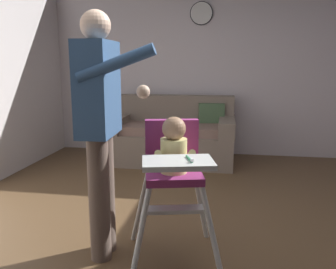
# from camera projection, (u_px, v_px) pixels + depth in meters

# --- Properties ---
(ground) EXTENTS (6.09, 7.24, 0.10)m
(ground) POSITION_uv_depth(u_px,v_px,m) (186.00, 256.00, 2.57)
(ground) COLOR brown
(wall_far) EXTENTS (5.29, 0.06, 2.52)m
(wall_far) POSITION_uv_depth(u_px,v_px,m) (210.00, 66.00, 5.07)
(wall_far) COLOR silver
(wall_far) RESTS_ON ground
(couch) EXTENTS (1.64, 0.86, 0.86)m
(couch) POSITION_uv_depth(u_px,v_px,m) (173.00, 136.00, 4.82)
(couch) COLOR gray
(couch) RESTS_ON ground
(high_chair) EXTENTS (0.72, 0.82, 0.98)m
(high_chair) POSITION_uv_depth(u_px,v_px,m) (173.00, 162.00, 2.32)
(high_chair) COLOR silver
(high_chair) RESTS_ON ground
(adult_standing) EXTENTS (0.53, 0.49, 1.63)m
(adult_standing) POSITION_uv_depth(u_px,v_px,m) (100.00, 123.00, 2.33)
(adult_standing) COLOR #6B584D
(adult_standing) RESTS_ON ground
(wall_clock) EXTENTS (0.32, 0.04, 0.32)m
(wall_clock) POSITION_uv_depth(u_px,v_px,m) (201.00, 13.00, 4.91)
(wall_clock) COLOR white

